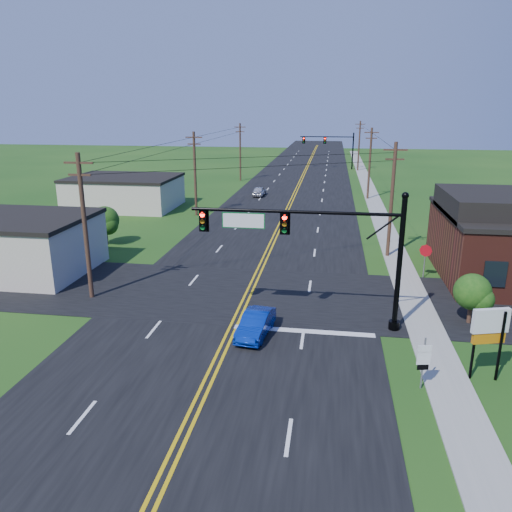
% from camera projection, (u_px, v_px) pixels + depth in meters
% --- Properties ---
extents(ground, '(260.00, 260.00, 0.00)m').
position_uv_depth(ground, '(196.00, 398.00, 20.60)').
color(ground, '#163F12').
rests_on(ground, ground).
extents(road_main, '(16.00, 220.00, 0.04)m').
position_uv_depth(road_main, '(293.00, 194.00, 67.92)').
color(road_main, black).
rests_on(road_main, ground).
extents(road_cross, '(70.00, 10.00, 0.04)m').
position_uv_depth(road_cross, '(246.00, 294.00, 31.95)').
color(road_cross, black).
rests_on(road_cross, ground).
extents(sidewalk, '(2.00, 160.00, 0.08)m').
position_uv_depth(sidewalk, '(378.00, 211.00, 56.94)').
color(sidewalk, gray).
rests_on(sidewalk, ground).
extents(signal_mast_main, '(11.30, 0.60, 7.48)m').
position_uv_depth(signal_mast_main, '(314.00, 241.00, 26.18)').
color(signal_mast_main, black).
rests_on(signal_mast_main, ground).
extents(signal_mast_far, '(10.98, 0.60, 7.48)m').
position_uv_depth(signal_mast_far, '(330.00, 145.00, 94.37)').
color(signal_mast_far, black).
rests_on(signal_mast_far, ground).
extents(cream_bldg_near, '(10.20, 8.20, 4.10)m').
position_uv_depth(cream_bldg_near, '(17.00, 244.00, 35.71)').
color(cream_bldg_near, beige).
rests_on(cream_bldg_near, ground).
extents(cream_bldg_far, '(12.20, 9.20, 3.70)m').
position_uv_depth(cream_bldg_far, '(125.00, 192.00, 58.77)').
color(cream_bldg_far, beige).
rests_on(cream_bldg_far, ground).
extents(utility_pole_left_a, '(1.80, 0.28, 9.00)m').
position_uv_depth(utility_pole_left_a, '(85.00, 224.00, 30.07)').
color(utility_pole_left_a, '#3C261B').
rests_on(utility_pole_left_a, ground).
extents(utility_pole_left_b, '(1.80, 0.28, 9.00)m').
position_uv_depth(utility_pole_left_b, '(195.00, 172.00, 53.74)').
color(utility_pole_left_b, '#3C261B').
rests_on(utility_pole_left_b, ground).
extents(utility_pole_left_c, '(1.80, 0.28, 9.00)m').
position_uv_depth(utility_pole_left_c, '(240.00, 151.00, 79.29)').
color(utility_pole_left_c, '#3C261B').
rests_on(utility_pole_left_c, ground).
extents(utility_pole_right_a, '(1.80, 0.28, 9.00)m').
position_uv_depth(utility_pole_right_a, '(392.00, 198.00, 38.65)').
color(utility_pole_right_a, '#3C261B').
rests_on(utility_pole_right_a, ground).
extents(utility_pole_right_b, '(1.80, 0.28, 9.00)m').
position_uv_depth(utility_pole_right_b, '(370.00, 162.00, 63.26)').
color(utility_pole_right_b, '#3C261B').
rests_on(utility_pole_right_b, ground).
extents(utility_pole_right_c, '(1.80, 0.28, 9.00)m').
position_uv_depth(utility_pole_right_c, '(359.00, 145.00, 91.65)').
color(utility_pole_right_c, '#3C261B').
rests_on(utility_pole_right_c, ground).
extents(tree_right_back, '(3.00, 3.00, 4.10)m').
position_uv_depth(tree_right_back, '(460.00, 217.00, 42.15)').
color(tree_right_back, '#3C261B').
rests_on(tree_right_back, ground).
extents(shrub_corner, '(2.00, 2.00, 2.86)m').
position_uv_depth(shrub_corner, '(472.00, 292.00, 27.18)').
color(shrub_corner, '#3C261B').
rests_on(shrub_corner, ground).
extents(tree_left, '(2.40, 2.40, 3.37)m').
position_uv_depth(tree_left, '(105.00, 220.00, 42.82)').
color(tree_left, '#3C261B').
rests_on(tree_left, ground).
extents(blue_car, '(1.77, 3.89, 1.24)m').
position_uv_depth(blue_car, '(256.00, 325.00, 26.05)').
color(blue_car, '#062494').
rests_on(blue_car, ground).
extents(distant_car, '(1.60, 3.73, 1.25)m').
position_uv_depth(distant_car, '(259.00, 191.00, 66.61)').
color(distant_car, silver).
rests_on(distant_car, ground).
extents(route_sign, '(0.59, 0.15, 2.37)m').
position_uv_depth(route_sign, '(424.00, 360.00, 20.89)').
color(route_sign, slate).
rests_on(route_sign, ground).
extents(stop_sign, '(0.81, 0.39, 2.43)m').
position_uv_depth(stop_sign, '(425.00, 254.00, 34.47)').
color(stop_sign, slate).
rests_on(stop_sign, ground).
extents(pylon_sign, '(1.62, 0.66, 3.34)m').
position_uv_depth(pylon_sign, '(490.00, 328.00, 21.34)').
color(pylon_sign, black).
rests_on(pylon_sign, ground).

